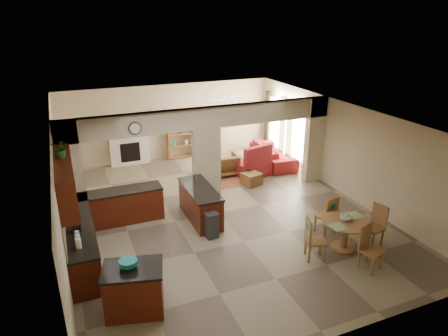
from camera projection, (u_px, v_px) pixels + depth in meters
name	position (u px, v px, depth m)	size (l,w,h in m)	color
floor	(220.00, 213.00, 11.17)	(10.00, 10.00, 0.00)	#817559
ceiling	(219.00, 115.00, 10.14)	(10.00, 10.00, 0.00)	white
wall_back	(170.00, 122.00, 14.96)	(8.00, 8.00, 0.00)	beige
wall_front	(336.00, 271.00, 6.36)	(8.00, 8.00, 0.00)	beige
wall_left	(59.00, 190.00, 9.23)	(10.00, 10.00, 0.00)	beige
wall_right	(342.00, 148.00, 12.08)	(10.00, 10.00, 0.00)	beige
partition_left_pier	(71.00, 173.00, 10.20)	(0.60, 0.25, 2.80)	beige
partition_center_pier	(207.00, 165.00, 11.63)	(0.80, 0.25, 2.20)	beige
partition_right_pier	(314.00, 140.00, 12.83)	(0.60, 0.25, 2.80)	beige
partition_header	(206.00, 118.00, 11.11)	(8.00, 0.25, 0.60)	beige
kitchen_counter	(98.00, 225.00, 9.62)	(2.52, 3.29, 1.48)	#3F0B07
upper_cabinets	(66.00, 181.00, 8.42)	(0.35, 2.40, 0.90)	#3F0B07
peninsula	(200.00, 204.00, 10.69)	(0.70, 1.85, 0.91)	#3F0B07
wall_clock	(135.00, 128.00, 10.29)	(0.34, 0.34, 0.03)	#4A2F18
rug	(229.00, 179.00, 13.40)	(1.60, 1.30, 0.01)	brown
fireplace	(129.00, 148.00, 14.53)	(1.60, 0.35, 1.20)	#EFE3CF
shelving_unit	(181.00, 135.00, 15.11)	(1.00, 0.32, 1.80)	olive
window_a	(299.00, 134.00, 14.12)	(0.02, 0.90, 1.90)	white
window_b	(275.00, 123.00, 15.58)	(0.02, 0.90, 1.90)	white
glazed_door	(286.00, 132.00, 14.91)	(0.02, 0.70, 2.10)	white
drape_a_left	(308.00, 139.00, 13.59)	(0.10, 0.28, 2.30)	#3D2218
drape_a_right	(289.00, 130.00, 14.62)	(0.10, 0.28, 2.30)	#3D2218
drape_b_left	(282.00, 127.00, 15.05)	(0.10, 0.28, 2.30)	#3D2218
drape_b_right	(267.00, 119.00, 16.08)	(0.10, 0.28, 2.30)	#3D2218
ceiling_fan	(227.00, 98.00, 13.34)	(1.00, 1.00, 0.10)	white
kitchen_island	(134.00, 289.00, 7.37)	(1.25, 1.02, 0.94)	#3F0B07
teal_bowl	(128.00, 264.00, 7.18)	(0.34, 0.34, 0.16)	#138484
trash_can	(212.00, 226.00, 9.86)	(0.29, 0.25, 0.62)	#2A2A2C
dining_table	(345.00, 230.00, 9.30)	(1.10, 1.10, 0.75)	olive
fruit_bowl	(346.00, 217.00, 9.22)	(0.28, 0.28, 0.15)	#64BA27
sofa	(273.00, 154.00, 14.72)	(0.95, 2.44, 0.71)	maroon
chaise	(253.00, 168.00, 13.74)	(1.13, 0.93, 0.45)	maroon
armchair	(226.00, 164.00, 13.73)	(0.77, 0.79, 0.72)	maroon
ottoman	(251.00, 179.00, 12.96)	(0.53, 0.53, 0.39)	maroon
plant	(61.00, 148.00, 8.41)	(0.38, 0.33, 0.42)	#185115
chair_north	(328.00, 214.00, 9.94)	(0.49, 0.49, 1.02)	olive
chair_east	(376.00, 223.00, 9.50)	(0.48, 0.48, 1.02)	olive
chair_south	(368.00, 245.00, 8.62)	(0.53, 0.53, 1.02)	olive
chair_west	(312.00, 237.00, 8.92)	(0.54, 0.54, 1.02)	olive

